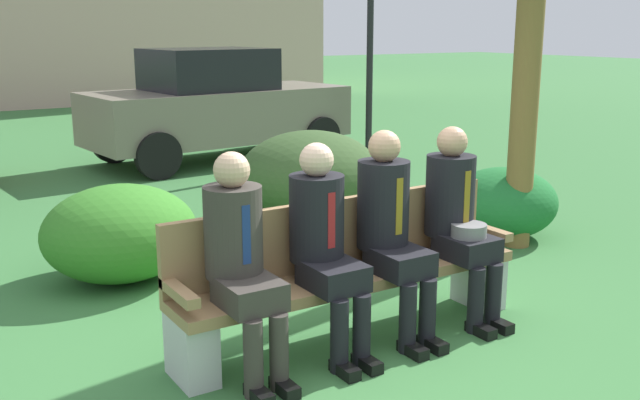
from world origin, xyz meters
TOP-DOWN VIEW (x-y plane):
  - ground_plane at (0.00, 0.00)m, footprint 80.00×80.00m
  - park_bench at (0.16, 0.06)m, footprint 2.44×0.44m
  - seated_man_leftmost at (-0.66, -0.07)m, footprint 0.34×0.72m
  - seated_man_centerleft at (-0.10, -0.07)m, footprint 0.34×0.72m
  - seated_man_centerright at (0.41, -0.07)m, footprint 0.34×0.72m
  - seated_man_rightmost at (0.99, -0.07)m, footprint 0.34×0.72m
  - shrub_near_bench at (1.47, 2.67)m, footprint 1.53×1.40m
  - shrub_mid_lawn at (2.74, 1.18)m, footprint 1.09×0.99m
  - shrub_far_lawn at (-0.76, 1.93)m, footprint 1.24×1.13m
  - parked_car_far at (2.14, 6.47)m, footprint 4.02×1.99m
  - street_lamp at (4.24, 5.46)m, footprint 0.24×0.24m

SIDE VIEW (x-z plane):
  - ground_plane at x=0.00m, z-range 0.00..0.00m
  - shrub_mid_lawn at x=2.74m, z-range 0.00..0.68m
  - shrub_far_lawn at x=-0.76m, z-range 0.00..0.77m
  - park_bench at x=0.16m, z-range -0.01..0.89m
  - shrub_near_bench at x=1.47m, z-range 0.00..0.95m
  - seated_man_leftmost at x=-0.66m, z-range 0.08..1.39m
  - seated_man_centerleft at x=-0.10m, z-range 0.08..1.39m
  - seated_man_rightmost at x=0.99m, z-range 0.07..1.41m
  - seated_man_centerright at x=0.41m, z-range 0.08..1.43m
  - parked_car_far at x=2.14m, z-range 0.00..1.68m
  - street_lamp at x=4.24m, z-range 0.41..4.12m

